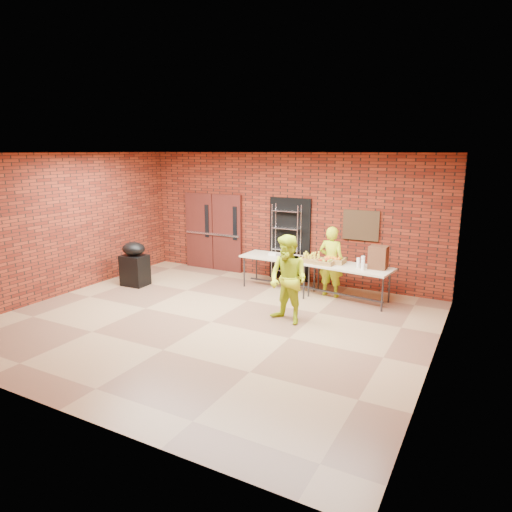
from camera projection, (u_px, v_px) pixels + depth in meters
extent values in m
cube|color=brown|center=(211.00, 323.00, 8.84)|extent=(8.00, 7.00, 0.04)
cube|color=silver|center=(207.00, 152.00, 8.11)|extent=(8.00, 7.00, 0.04)
cube|color=maroon|center=(287.00, 217.00, 11.49)|extent=(8.00, 0.04, 3.20)
cube|color=maroon|center=(45.00, 291.00, 5.45)|extent=(8.00, 0.04, 3.20)
cube|color=maroon|center=(61.00, 225.00, 10.32)|extent=(0.04, 7.00, 3.20)
cube|color=maroon|center=(440.00, 266.00, 6.62)|extent=(0.04, 7.00, 3.20)
cube|color=#441713|center=(200.00, 231.00, 12.77)|extent=(0.88, 0.08, 2.10)
cube|color=#441713|center=(227.00, 233.00, 12.35)|extent=(0.88, 0.08, 2.10)
cube|color=black|center=(207.00, 221.00, 12.53)|extent=(0.12, 0.02, 0.90)
cube|color=black|center=(235.00, 223.00, 12.11)|extent=(0.12, 0.02, 0.90)
cube|color=silver|center=(212.00, 234.00, 12.52)|extent=(1.70, 0.04, 0.05)
cube|color=black|center=(290.00, 239.00, 11.52)|extent=(1.10, 0.06, 2.10)
cube|color=#392616|center=(361.00, 225.00, 10.57)|extent=(0.85, 0.04, 0.70)
cube|color=beige|center=(281.00, 257.00, 10.86)|extent=(1.90, 0.83, 0.04)
cube|color=#2F3034|center=(281.00, 283.00, 11.00)|extent=(1.68, 0.08, 0.03)
cylinder|color=#2F3034|center=(256.00, 266.00, 11.60)|extent=(0.04, 0.04, 0.73)
cylinder|color=#2F3034|center=(319.00, 275.00, 10.83)|extent=(0.04, 0.04, 0.73)
cylinder|color=#2F3034|center=(244.00, 272.00, 11.06)|extent=(0.04, 0.04, 0.73)
cylinder|color=#2F3034|center=(309.00, 281.00, 10.29)|extent=(0.04, 0.04, 0.73)
cube|color=beige|center=(347.00, 267.00, 9.91)|extent=(2.03, 1.05, 0.04)
cube|color=#2F3034|center=(346.00, 295.00, 10.05)|extent=(1.72, 0.26, 0.03)
cylinder|color=#2F3034|center=(314.00, 276.00, 10.67)|extent=(0.04, 0.04, 0.76)
cylinder|color=#2F3034|center=(389.00, 286.00, 9.88)|extent=(0.04, 0.04, 0.76)
cylinder|color=#2F3034|center=(304.00, 283.00, 10.12)|extent=(0.04, 0.04, 0.76)
cylinder|color=#2F3034|center=(382.00, 294.00, 9.32)|extent=(0.04, 0.04, 0.76)
cube|color=#9E7C3F|center=(312.00, 261.00, 10.18)|extent=(0.44, 0.35, 0.07)
cube|color=#9E7C3F|center=(334.00, 261.00, 10.14)|extent=(0.47, 0.37, 0.07)
cube|color=#9E7C3F|center=(324.00, 263.00, 9.99)|extent=(0.41, 0.32, 0.06)
cylinder|color=#12471C|center=(307.00, 260.00, 10.52)|extent=(0.40, 0.40, 0.02)
cube|color=white|center=(273.00, 254.00, 10.99)|extent=(0.20, 0.13, 0.07)
cube|color=#52331C|center=(378.00, 257.00, 9.60)|extent=(0.37, 0.33, 0.49)
cylinder|color=white|center=(358.00, 263.00, 9.69)|extent=(0.07, 0.07, 0.22)
cylinder|color=white|center=(363.00, 265.00, 9.49)|extent=(0.07, 0.07, 0.21)
cylinder|color=white|center=(363.00, 262.00, 9.70)|extent=(0.08, 0.08, 0.25)
cube|color=black|center=(135.00, 270.00, 11.18)|extent=(0.61, 0.51, 0.75)
ellipsoid|color=black|center=(134.00, 249.00, 11.06)|extent=(0.60, 0.52, 0.32)
imported|color=#B1CD16|center=(331.00, 262.00, 10.25)|extent=(0.61, 0.42, 1.61)
imported|color=#B1CD16|center=(288.00, 280.00, 8.64)|extent=(0.98, 0.85, 1.71)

